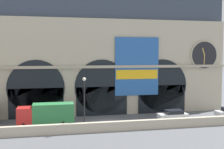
% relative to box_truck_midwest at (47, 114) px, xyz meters
% --- Properties ---
extents(ground_plane, '(200.00, 200.00, 0.00)m').
position_rel_box_truck_midwest_xyz_m(ground_plane, '(8.55, 0.41, -1.70)').
color(ground_plane, '#54565B').
extents(quay_parapet_wall, '(90.00, 0.70, 1.26)m').
position_rel_box_truck_midwest_xyz_m(quay_parapet_wall, '(8.55, -4.26, -1.07)').
color(quay_parapet_wall, '#B2A891').
rests_on(quay_parapet_wall, ground).
extents(station_building, '(42.82, 5.33, 20.37)m').
position_rel_box_truck_midwest_xyz_m(station_building, '(8.60, 7.88, 8.14)').
color(station_building, '#B2A891').
rests_on(station_building, ground).
extents(box_truck_midwest, '(7.50, 2.91, 3.12)m').
position_rel_box_truck_midwest_xyz_m(box_truck_midwest, '(0.00, 0.00, 0.00)').
color(box_truck_midwest, red).
rests_on(box_truck_midwest, ground).
extents(car_mideast, '(4.40, 2.22, 1.55)m').
position_rel_box_truck_midwest_xyz_m(car_mideast, '(18.36, -0.17, -0.90)').
color(car_mideast, white).
rests_on(car_mideast, ground).
extents(street_lamp_quayside, '(0.44, 0.44, 6.90)m').
position_rel_box_truck_midwest_xyz_m(street_lamp_quayside, '(4.76, -3.46, 2.71)').
color(street_lamp_quayside, black).
rests_on(street_lamp_quayside, ground).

